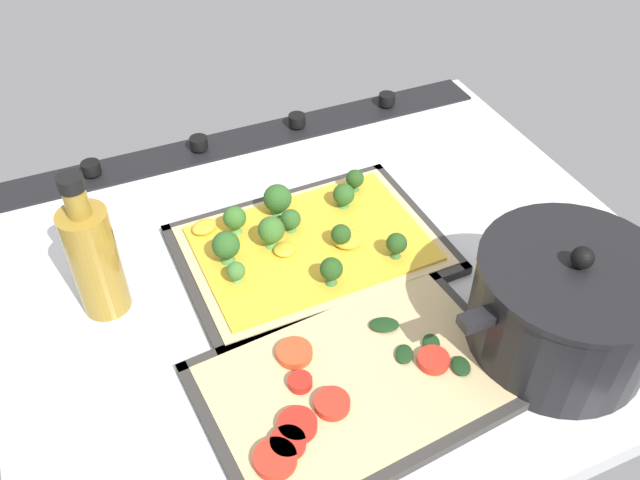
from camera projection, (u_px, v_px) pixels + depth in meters
ground_plane at (331, 276)px, 88.73cm from camera, size 83.11×71.53×3.00cm
stove_control_panel at (249, 137)px, 109.24cm from camera, size 79.78×7.00×2.60cm
baking_tray_front at (312, 251)px, 89.64cm from camera, size 34.67×25.51×1.30cm
broccoli_pizza at (305, 240)px, 88.79cm from camera, size 32.21×23.04×5.85cm
baking_tray_back at (359, 383)px, 73.99cm from camera, size 35.95×25.84×1.30cm
veggie_pizza_back at (355, 383)px, 73.16cm from camera, size 33.34×23.22×1.90cm
cooking_pot at (565, 307)px, 74.19cm from camera, size 27.64×20.85×15.09cm
oil_bottle at (94, 258)px, 77.68cm from camera, size 5.68×5.68×19.61cm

